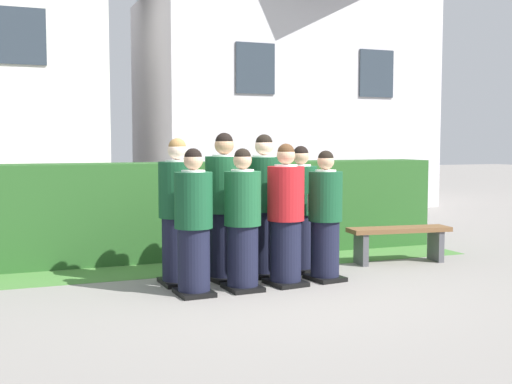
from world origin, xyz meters
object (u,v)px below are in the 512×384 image
object	(u,v)px
student_front_row_1	(243,223)
student_front_row_3	(325,219)
student_rear_row_0	(178,215)
student_rear_row_1	(224,210)
student_rear_row_3	(301,212)
wooden_bench	(399,237)
student_in_red_blazer	(286,218)
student_front_row_0	(194,226)
student_rear_row_2	(264,208)

from	to	relation	value
student_front_row_1	student_front_row_3	bearing A→B (deg)	6.32
student_front_row_1	student_rear_row_0	bearing A→B (deg)	137.04
student_rear_row_1	student_rear_row_3	world-z (taller)	student_rear_row_1
wooden_bench	student_in_red_blazer	bearing A→B (deg)	-161.16
student_front_row_3	wooden_bench	xyz separation A→B (m)	(1.43, 0.61, -0.37)
student_front_row_1	student_in_red_blazer	bearing A→B (deg)	5.95
student_rear_row_1	wooden_bench	bearing A→B (deg)	3.39
student_front_row_0	student_front_row_1	distance (m)	0.57
wooden_bench	student_rear_row_1	bearing A→B (deg)	-176.61
student_rear_row_2	student_front_row_0	bearing A→B (deg)	-148.15
student_front_row_0	wooden_bench	world-z (taller)	student_front_row_0
student_in_red_blazer	student_front_row_3	bearing A→B (deg)	6.70
student_front_row_1	student_rear_row_3	size ratio (longest dim) A/B	0.99
student_rear_row_0	student_front_row_3	bearing A→B (deg)	-14.34
student_front_row_3	wooden_bench	world-z (taller)	student_front_row_3
student_front_row_3	student_in_red_blazer	bearing A→B (deg)	-173.30
student_in_red_blazer	wooden_bench	bearing A→B (deg)	18.84
student_rear_row_0	student_rear_row_3	world-z (taller)	student_rear_row_0
student_rear_row_1	student_rear_row_3	bearing A→B (deg)	6.49
student_rear_row_0	wooden_bench	world-z (taller)	student_rear_row_0
student_front_row_1	student_rear_row_2	world-z (taller)	student_rear_row_2
student_front_row_1	student_rear_row_2	xyz separation A→B (m)	(0.51, 0.63, 0.08)
student_in_red_blazer	wooden_bench	xyz separation A→B (m)	(1.97, 0.67, -0.42)
student_front_row_0	student_rear_row_0	world-z (taller)	student_rear_row_0
student_front_row_1	student_front_row_0	bearing A→B (deg)	-176.52
student_front_row_0	student_rear_row_0	xyz separation A→B (m)	(-0.02, 0.58, 0.05)
student_front_row_0	student_rear_row_3	size ratio (longest dim) A/B	0.99
student_front_row_3	student_rear_row_3	bearing A→B (deg)	94.52
student_front_row_1	student_rear_row_2	distance (m)	0.82
student_in_red_blazer	student_rear_row_2	bearing A→B (deg)	92.98
student_front_row_1	student_rear_row_2	size ratio (longest dim) A/B	0.91
student_rear_row_0	student_rear_row_1	distance (m)	0.57
student_rear_row_3	wooden_bench	distance (m)	1.53
student_front_row_1	student_rear_row_1	size ratio (longest dim) A/B	0.90
student_front_row_0	student_rear_row_0	bearing A→B (deg)	91.90
student_rear_row_0	student_rear_row_2	distance (m)	1.10
student_front_row_1	student_in_red_blazer	world-z (taller)	student_in_red_blazer
student_rear_row_1	student_front_row_0	bearing A→B (deg)	-131.98
student_front_row_1	student_in_red_blazer	distance (m)	0.55
student_rear_row_0	wooden_bench	size ratio (longest dim) A/B	1.16
student_rear_row_0	student_front_row_1	bearing A→B (deg)	-42.96
student_in_red_blazer	student_rear_row_3	size ratio (longest dim) A/B	1.02
student_front_row_0	student_rear_row_3	distance (m)	1.76
student_in_red_blazer	student_rear_row_0	distance (m)	1.23
student_rear_row_1	student_rear_row_2	world-z (taller)	student_rear_row_1
student_in_red_blazer	student_front_row_0	bearing A→B (deg)	-175.31
student_front_row_3	wooden_bench	distance (m)	1.60
student_front_row_1	wooden_bench	distance (m)	2.64
student_rear_row_1	student_front_row_3	bearing A→B (deg)	-22.85
student_rear_row_1	student_rear_row_2	xyz separation A→B (m)	(0.52, 0.06, -0.01)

